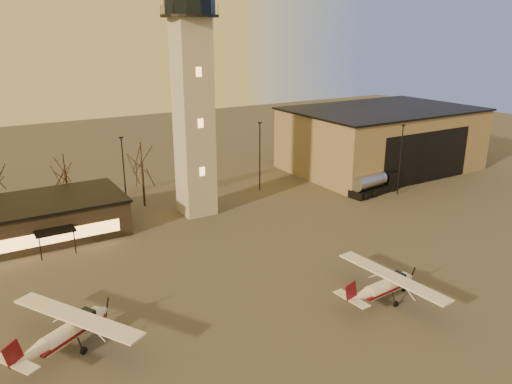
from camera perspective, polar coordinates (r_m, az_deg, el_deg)
ground at (r=42.58m, az=10.89°, el=-14.40°), size 220.00×220.00×0.00m
control_tower at (r=61.75m, az=-7.29°, el=12.04°), size 6.80×6.80×32.60m
hangar at (r=87.32m, az=14.08°, el=5.95°), size 30.60×20.60×10.30m
terminal at (r=61.71m, az=-26.55°, el=-3.32°), size 25.40×12.20×4.30m
light_poles at (r=64.86m, az=-6.87°, el=2.51°), size 58.50×12.25×10.14m
tree_row at (r=68.34m, az=-20.70°, el=2.72°), size 37.20×9.20×8.80m
cessna_front at (r=45.97m, az=14.86°, el=-10.56°), size 9.07×11.45×3.15m
cessna_rear at (r=40.96m, az=-20.08°, el=-14.80°), size 9.63×11.19×3.33m
fuel_truck at (r=74.05m, az=13.33°, el=0.76°), size 8.79×3.78×3.16m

